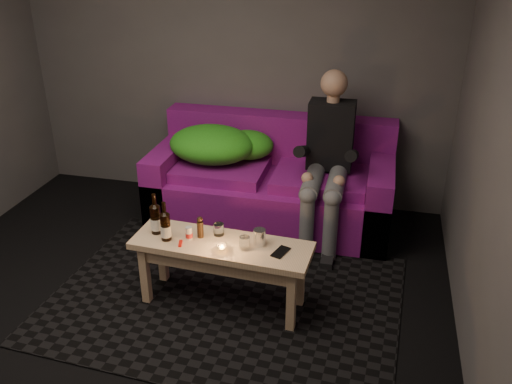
% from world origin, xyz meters
% --- Properties ---
extents(floor, '(4.50, 4.50, 0.00)m').
position_xyz_m(floor, '(0.00, 0.00, 0.00)').
color(floor, black).
rests_on(floor, ground).
extents(room, '(4.50, 4.50, 4.50)m').
position_xyz_m(room, '(0.00, 0.47, 1.64)').
color(room, silver).
rests_on(room, ground).
extents(rug, '(2.56, 1.92, 0.01)m').
position_xyz_m(rug, '(0.40, 0.54, 0.01)').
color(rug, black).
rests_on(rug, floor).
extents(sofa, '(2.11, 0.95, 0.91)m').
position_xyz_m(sofa, '(0.47, 1.82, 0.33)').
color(sofa, '#771078').
rests_on(sofa, floor).
extents(green_blanket, '(0.93, 0.63, 0.32)m').
position_xyz_m(green_blanket, '(-0.02, 1.81, 0.68)').
color(green_blanket, '#2D8B19').
rests_on(green_blanket, sofa).
extents(person, '(0.38, 0.87, 1.41)m').
position_xyz_m(person, '(0.97, 1.65, 0.73)').
color(person, black).
rests_on(person, sofa).
extents(coffee_table, '(1.25, 0.46, 0.50)m').
position_xyz_m(coffee_table, '(0.40, 0.49, 0.41)').
color(coffee_table, tan).
rests_on(coffee_table, rug).
extents(beer_bottle_a, '(0.08, 0.08, 0.30)m').
position_xyz_m(beer_bottle_a, '(-0.08, 0.51, 0.61)').
color(beer_bottle_a, black).
rests_on(beer_bottle_a, coffee_table).
extents(beer_bottle_b, '(0.07, 0.07, 0.28)m').
position_xyz_m(beer_bottle_b, '(0.02, 0.44, 0.61)').
color(beer_bottle_b, black).
rests_on(beer_bottle_b, coffee_table).
extents(salt_shaker, '(0.05, 0.05, 0.09)m').
position_xyz_m(salt_shaker, '(0.17, 0.48, 0.55)').
color(salt_shaker, silver).
rests_on(salt_shaker, coffee_table).
extents(pepper_mill, '(0.05, 0.05, 0.12)m').
position_xyz_m(pepper_mill, '(0.24, 0.53, 0.56)').
color(pepper_mill, black).
rests_on(pepper_mill, coffee_table).
extents(tumbler_back, '(0.09, 0.09, 0.09)m').
position_xyz_m(tumbler_back, '(0.35, 0.59, 0.55)').
color(tumbler_back, white).
rests_on(tumbler_back, coffee_table).
extents(tealight, '(0.07, 0.07, 0.05)m').
position_xyz_m(tealight, '(0.44, 0.38, 0.53)').
color(tealight, white).
rests_on(tealight, coffee_table).
extents(tumbler_front, '(0.08, 0.08, 0.09)m').
position_xyz_m(tumbler_front, '(0.57, 0.45, 0.55)').
color(tumbler_front, white).
rests_on(tumbler_front, coffee_table).
extents(steel_cup, '(0.10, 0.10, 0.11)m').
position_xyz_m(steel_cup, '(0.65, 0.53, 0.56)').
color(steel_cup, silver).
rests_on(steel_cup, coffee_table).
extents(smartphone, '(0.12, 0.17, 0.01)m').
position_xyz_m(smartphone, '(0.81, 0.46, 0.51)').
color(smartphone, black).
rests_on(smartphone, coffee_table).
extents(red_lighter, '(0.04, 0.08, 0.01)m').
position_xyz_m(red_lighter, '(0.14, 0.40, 0.51)').
color(red_lighter, red).
rests_on(red_lighter, coffee_table).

